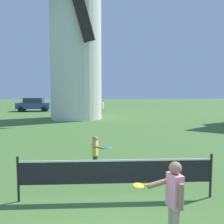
# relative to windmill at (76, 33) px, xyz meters

# --- Properties ---
(windmill) EXTENTS (9.79, 5.18, 15.97)m
(windmill) POSITION_rel_windmill_xyz_m (0.00, 0.00, 0.00)
(windmill) COLOR silver
(windmill) RESTS_ON ground_plane
(tennis_net) EXTENTS (4.76, 0.06, 1.10)m
(tennis_net) POSITION_rel_windmill_xyz_m (2.37, -16.86, -6.75)
(tennis_net) COLOR black
(tennis_net) RESTS_ON ground_plane
(player_near) EXTENTS (0.86, 0.48, 1.47)m
(player_near) POSITION_rel_windmill_xyz_m (3.23, -18.71, -6.61)
(player_near) COLOR #9E937F
(player_near) RESTS_ON ground_plane
(player_far) EXTENTS (0.68, 0.63, 1.17)m
(player_far) POSITION_rel_windmill_xyz_m (1.85, -14.71, -6.77)
(player_far) COLOR #333338
(player_far) RESTS_ON ground_plane
(parked_car_blue) EXTENTS (3.89, 1.98, 1.56)m
(parked_car_blue) POSITION_rel_windmill_xyz_m (-5.64, 7.64, -6.63)
(parked_car_blue) COLOR #334C99
(parked_car_blue) RESTS_ON ground_plane
(parked_car_silver) EXTENTS (4.37, 2.23, 1.56)m
(parked_car_silver) POSITION_rel_windmill_xyz_m (0.43, 7.39, -6.63)
(parked_car_silver) COLOR silver
(parked_car_silver) RESTS_ON ground_plane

